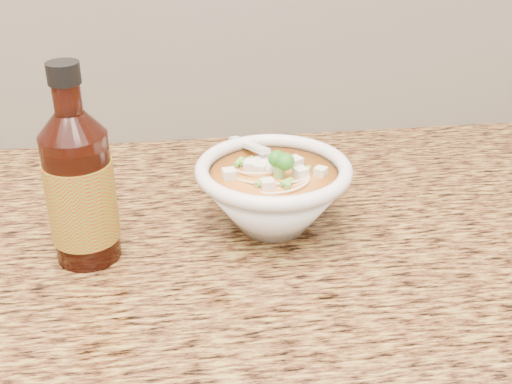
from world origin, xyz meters
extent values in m
cube|color=olive|center=(0.00, 1.68, 0.88)|extent=(4.00, 0.68, 0.04)
cylinder|color=silver|center=(0.24, 1.71, 0.90)|extent=(0.07, 0.07, 0.01)
torus|color=silver|center=(0.24, 1.71, 0.97)|extent=(0.18, 0.18, 0.02)
torus|color=beige|center=(0.24, 1.72, 0.97)|extent=(0.07, 0.07, 0.00)
torus|color=beige|center=(0.22, 1.70, 0.97)|extent=(0.09, 0.09, 0.00)
torus|color=beige|center=(0.24, 1.71, 0.96)|extent=(0.09, 0.09, 0.00)
torus|color=beige|center=(0.22, 1.70, 0.96)|extent=(0.09, 0.09, 0.00)
torus|color=beige|center=(0.25, 1.71, 0.96)|extent=(0.11, 0.11, 0.00)
torus|color=beige|center=(0.23, 1.71, 0.96)|extent=(0.06, 0.06, 0.00)
torus|color=beige|center=(0.25, 1.70, 0.96)|extent=(0.10, 0.10, 0.00)
torus|color=beige|center=(0.23, 1.71, 0.96)|extent=(0.09, 0.09, 0.00)
torus|color=beige|center=(0.24, 1.72, 0.96)|extent=(0.13, 0.13, 0.00)
cube|color=silver|center=(0.28, 1.69, 0.97)|extent=(0.02, 0.02, 0.01)
cube|color=silver|center=(0.25, 1.69, 0.97)|extent=(0.02, 0.02, 0.01)
cube|color=silver|center=(0.23, 1.68, 0.97)|extent=(0.02, 0.02, 0.02)
cube|color=silver|center=(0.22, 1.74, 0.97)|extent=(0.02, 0.02, 0.02)
cube|color=silver|center=(0.27, 1.70, 0.97)|extent=(0.02, 0.02, 0.01)
cube|color=silver|center=(0.25, 1.76, 0.97)|extent=(0.02, 0.02, 0.01)
cube|color=silver|center=(0.23, 1.69, 0.97)|extent=(0.02, 0.02, 0.01)
ellipsoid|color=#196014|center=(0.24, 1.70, 0.98)|extent=(0.03, 0.03, 0.03)
cylinder|color=#6AB344|center=(0.26, 1.68, 0.97)|extent=(0.01, 0.02, 0.01)
cylinder|color=#6AB344|center=(0.26, 1.70, 0.97)|extent=(0.02, 0.01, 0.01)
cylinder|color=#6AB344|center=(0.27, 1.69, 0.97)|extent=(0.02, 0.02, 0.01)
cylinder|color=#6AB344|center=(0.22, 1.67, 0.97)|extent=(0.01, 0.02, 0.01)
cylinder|color=#6AB344|center=(0.27, 1.73, 0.97)|extent=(0.02, 0.01, 0.01)
cylinder|color=#6AB344|center=(0.21, 1.72, 0.97)|extent=(0.01, 0.02, 0.01)
ellipsoid|color=silver|center=(0.23, 1.73, 0.97)|extent=(0.04, 0.04, 0.01)
cube|color=silver|center=(0.21, 1.77, 0.98)|extent=(0.04, 0.09, 0.03)
cylinder|color=#360E07|center=(0.03, 1.68, 0.97)|extent=(0.08, 0.08, 0.14)
cylinder|color=#360E07|center=(0.03, 1.68, 1.08)|extent=(0.03, 0.03, 0.03)
cylinder|color=black|center=(0.03, 1.68, 1.11)|extent=(0.04, 0.04, 0.02)
cylinder|color=red|center=(0.03, 1.68, 0.97)|extent=(0.09, 0.09, 0.09)
camera|label=1|loc=(0.13, 1.07, 1.29)|focal=45.00mm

